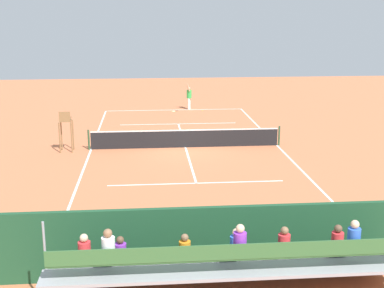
% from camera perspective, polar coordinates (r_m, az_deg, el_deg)
% --- Properties ---
extents(ground_plane, '(60.00, 60.00, 0.00)m').
position_cam_1_polar(ground_plane, '(28.07, -0.72, -0.37)').
color(ground_plane, '#CC7047').
extents(court_line_markings, '(10.10, 22.20, 0.01)m').
position_cam_1_polar(court_line_markings, '(28.11, -0.73, -0.34)').
color(court_line_markings, white).
rests_on(court_line_markings, ground).
extents(tennis_net, '(10.30, 0.10, 1.07)m').
position_cam_1_polar(tennis_net, '(27.95, -0.72, 0.63)').
color(tennis_net, black).
rests_on(tennis_net, ground).
extents(backdrop_wall, '(18.00, 0.16, 2.00)m').
position_cam_1_polar(backdrop_wall, '(14.58, 3.53, -10.47)').
color(backdrop_wall, '#1E4C2D').
rests_on(backdrop_wall, ground).
extents(bleacher_stand, '(9.06, 2.40, 2.48)m').
position_cam_1_polar(bleacher_stand, '(13.36, 4.14, -13.05)').
color(bleacher_stand, '#9EA0A5').
rests_on(bleacher_stand, ground).
extents(umpire_chair, '(0.67, 0.67, 2.14)m').
position_cam_1_polar(umpire_chair, '(27.71, -13.58, 1.83)').
color(umpire_chair, olive).
rests_on(umpire_chair, ground).
extents(courtside_bench, '(1.80, 0.40, 0.93)m').
position_cam_1_polar(courtside_bench, '(15.85, 10.98, -10.37)').
color(courtside_bench, '#234C2D').
rests_on(courtside_bench, ground).
extents(equipment_bag, '(0.90, 0.36, 0.36)m').
position_cam_1_polar(equipment_bag, '(15.48, 3.35, -12.30)').
color(equipment_bag, '#334C8C').
rests_on(equipment_bag, ground).
extents(tennis_player, '(0.46, 0.56, 1.93)m').
position_cam_1_polar(tennis_player, '(38.82, -0.32, 5.26)').
color(tennis_player, white).
rests_on(tennis_player, ground).
extents(tennis_racket, '(0.54, 0.48, 0.03)m').
position_cam_1_polar(tennis_racket, '(38.17, -1.98, 3.57)').
color(tennis_racket, black).
rests_on(tennis_racket, ground).
extents(tennis_ball_near, '(0.07, 0.07, 0.07)m').
position_cam_1_polar(tennis_ball_near, '(38.32, 1.17, 3.65)').
color(tennis_ball_near, '#CCDB33').
rests_on(tennis_ball_near, ground).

